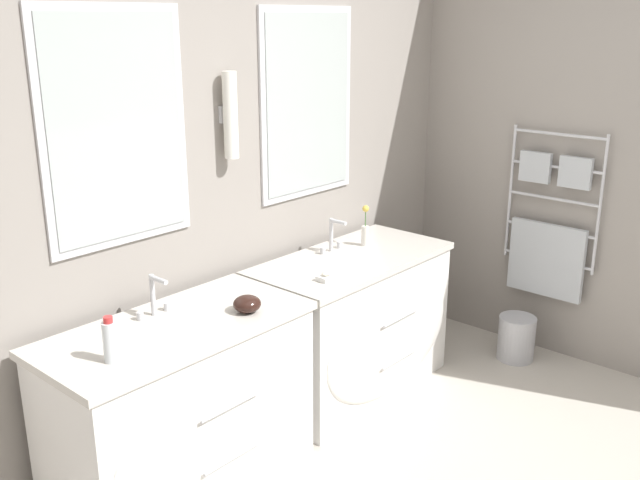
% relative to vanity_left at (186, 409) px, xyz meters
% --- Properties ---
extents(wall_back, '(4.87, 0.15, 2.60)m').
position_rel_vanity_left_xyz_m(wall_back, '(0.73, 0.39, 0.92)').
color(wall_back, gray).
rests_on(wall_back, ground_plane).
extents(wall_right, '(0.13, 3.64, 2.60)m').
position_rel_vanity_left_xyz_m(wall_right, '(2.40, -0.60, 0.90)').
color(wall_right, gray).
rests_on(wall_right, ground_plane).
extents(vanity_left, '(1.16, 0.63, 0.78)m').
position_rel_vanity_left_xyz_m(vanity_left, '(0.00, 0.00, 0.00)').
color(vanity_left, white).
rests_on(vanity_left, ground_plane).
extents(vanity_right, '(1.16, 0.63, 0.78)m').
position_rel_vanity_left_xyz_m(vanity_right, '(1.18, 0.00, 0.00)').
color(vanity_right, white).
rests_on(vanity_right, ground_plane).
extents(faucet_left, '(0.17, 0.12, 0.19)m').
position_rel_vanity_left_xyz_m(faucet_left, '(0.00, 0.17, 0.48)').
color(faucet_left, silver).
rests_on(faucet_left, vanity_left).
extents(faucet_right, '(0.17, 0.12, 0.19)m').
position_rel_vanity_left_xyz_m(faucet_right, '(1.18, 0.17, 0.48)').
color(faucet_right, silver).
rests_on(faucet_right, vanity_right).
extents(toiletry_bottle, '(0.05, 0.05, 0.18)m').
position_rel_vanity_left_xyz_m(toiletry_bottle, '(-0.37, -0.06, 0.47)').
color(toiletry_bottle, silver).
rests_on(toiletry_bottle, vanity_left).
extents(amenity_bowl, '(0.12, 0.12, 0.07)m').
position_rel_vanity_left_xyz_m(amenity_bowl, '(0.29, -0.09, 0.42)').
color(amenity_bowl, black).
rests_on(amenity_bowl, vanity_left).
extents(flower_vase, '(0.04, 0.04, 0.23)m').
position_rel_vanity_left_xyz_m(flower_vase, '(1.38, 0.11, 0.48)').
color(flower_vase, silver).
rests_on(flower_vase, vanity_right).
extents(soap_dish, '(0.09, 0.07, 0.04)m').
position_rel_vanity_left_xyz_m(soap_dish, '(0.82, -0.09, 0.40)').
color(soap_dish, white).
rests_on(soap_dish, vanity_right).
extents(waste_bin, '(0.22, 0.22, 0.27)m').
position_rel_vanity_left_xyz_m(waste_bin, '(2.11, -0.51, -0.25)').
color(waste_bin, '#B7B7BC').
rests_on(waste_bin, ground_plane).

